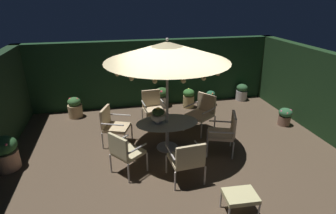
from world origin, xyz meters
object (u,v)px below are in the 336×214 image
at_px(patio_chair_southeast, 125,151).
at_px(patio_chair_southwest, 225,131).
at_px(patio_chair_north, 202,111).
at_px(potted_plant_front_corner, 189,98).
at_px(potted_plant_back_center, 242,92).
at_px(potted_plant_right_near, 285,116).
at_px(potted_plant_left_near, 5,152).
at_px(patio_umbrella, 167,52).
at_px(centerpiece_planter, 158,114).
at_px(ottoman_footrest, 240,197).
at_px(patio_chair_east, 113,124).
at_px(potted_plant_back_right, 162,97).
at_px(patio_dining_table, 167,127).
at_px(patio_chair_northeast, 153,106).
at_px(potted_plant_right_far, 75,107).
at_px(patio_chair_south, 187,159).
at_px(potted_plant_left_far, 211,98).

bearing_deg(patio_chair_southeast, patio_chair_southwest, 8.89).
relative_size(patio_chair_north, potted_plant_front_corner, 1.57).
distance_m(patio_chair_southeast, potted_plant_back_center, 5.60).
xyz_separation_m(potted_plant_right_near, potted_plant_left_near, (-7.17, -0.62, 0.12)).
relative_size(patio_umbrella, potted_plant_left_near, 3.62).
distance_m(centerpiece_planter, potted_plant_left_near, 3.41).
relative_size(patio_chair_north, ottoman_footrest, 1.76).
bearing_deg(potted_plant_right_near, patio_chair_east, -179.49).
bearing_deg(potted_plant_back_right, patio_chair_southwest, -74.09).
bearing_deg(patio_chair_southeast, patio_dining_table, 38.08).
height_order(patio_chair_northeast, potted_plant_right_far, patio_chair_northeast).
xyz_separation_m(patio_chair_east, patio_chair_southwest, (2.57, -0.96, 0.01)).
distance_m(patio_chair_east, patio_chair_south, 2.31).
xyz_separation_m(patio_chair_east, potted_plant_left_far, (3.32, 1.96, -0.31)).
xyz_separation_m(potted_plant_front_corner, potted_plant_left_near, (-4.82, -2.49, 0.07)).
bearing_deg(patio_chair_southwest, ottoman_footrest, -105.64).
relative_size(patio_chair_south, ottoman_footrest, 1.64).
distance_m(potted_plant_back_right, potted_plant_left_near, 4.85).
relative_size(patio_dining_table, centerpiece_planter, 3.73).
bearing_deg(patio_chair_northeast, potted_plant_back_right, 68.47).
distance_m(patio_chair_northeast, potted_plant_front_corner, 1.74).
xyz_separation_m(patio_chair_southeast, ottoman_footrest, (1.82, -1.55, -0.20)).
xyz_separation_m(patio_chair_northeast, patio_chair_southeast, (-0.94, -2.21, -0.02)).
xyz_separation_m(patio_chair_southeast, potted_plant_front_corner, (2.31, 3.24, -0.24)).
bearing_deg(potted_plant_left_far, ottoman_footrest, -104.87).
xyz_separation_m(patio_chair_north, patio_chair_southwest, (0.14, -1.23, -0.00)).
height_order(patio_umbrella, patio_chair_northeast, patio_umbrella).
bearing_deg(patio_chair_northeast, patio_umbrella, -84.45).
bearing_deg(potted_plant_right_far, patio_chair_north, -24.72).
height_order(patio_chair_east, potted_plant_left_far, patio_chair_east).
height_order(patio_dining_table, patio_chair_south, patio_chair_south).
height_order(patio_umbrella, patio_chair_south, patio_umbrella).
bearing_deg(patio_dining_table, patio_chair_south, -85.45).
height_order(patio_chair_east, potted_plant_front_corner, patio_chair_east).
bearing_deg(potted_plant_front_corner, ottoman_footrest, -95.84).
bearing_deg(patio_chair_northeast, patio_chair_southwest, -52.22).
bearing_deg(patio_chair_southeast, patio_chair_north, 35.83).
xyz_separation_m(patio_chair_northeast, patio_chair_south, (0.24, -2.73, -0.03)).
height_order(potted_plant_left_far, potted_plant_front_corner, potted_plant_front_corner).
xyz_separation_m(potted_plant_back_center, potted_plant_right_far, (-5.68, -0.27, 0.01)).
height_order(potted_plant_right_far, potted_plant_front_corner, potted_plant_front_corner).
relative_size(patio_dining_table, patio_chair_north, 1.47).
height_order(patio_chair_east, potted_plant_left_near, patio_chair_east).
distance_m(patio_chair_northeast, patio_chair_southeast, 2.40).
height_order(patio_chair_southeast, potted_plant_right_near, patio_chair_southeast).
relative_size(patio_chair_northeast, potted_plant_right_near, 1.94).
xyz_separation_m(patio_chair_south, patio_chair_southwest, (1.18, 0.89, 0.02)).
relative_size(patio_chair_southeast, potted_plant_back_right, 1.47).
xyz_separation_m(patio_dining_table, potted_plant_front_corner, (1.24, 2.40, -0.23)).
bearing_deg(centerpiece_planter, potted_plant_left_far, 47.35).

